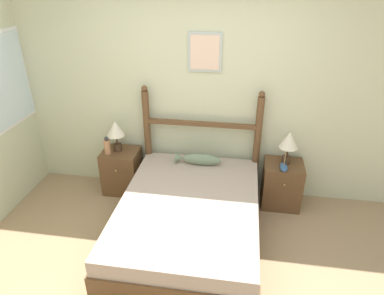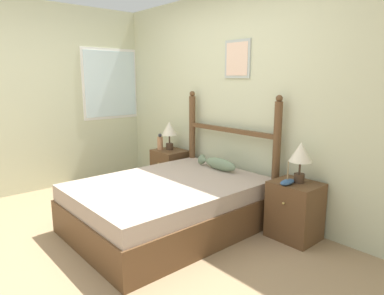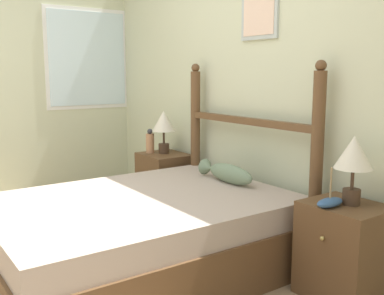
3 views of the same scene
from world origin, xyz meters
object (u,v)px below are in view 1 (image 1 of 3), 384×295
Objects in this scene: table_lamp_left at (116,130)px; fish_pillow at (198,159)px; nightstand_left at (122,171)px; nightstand_right at (282,184)px; table_lamp_right at (289,142)px; model_boat at (284,167)px; bed at (189,221)px; bottle at (107,146)px.

table_lamp_left is 1.05m from fish_pillow.
nightstand_right is (1.99, 0.00, 0.00)m from nightstand_left.
table_lamp_left is 2.03m from table_lamp_right.
table_lamp_right is at bearing -0.04° from table_lamp_left.
nightstand_right is 2.53× the size of model_boat.
model_boat is 0.41× the size of fish_pillow.
table_lamp_left reaches higher than fish_pillow.
nightstand_left is at bearing 141.57° from bed.
table_lamp_right is at bearing 0.51° from nightstand_left.
nightstand_right is at bearing 0.00° from nightstand_left.
bed is 1.27m from nightstand_left.
nightstand_right is 2.15m from bottle.
model_boat is at bearing -3.55° from nightstand_left.
model_boat is (2.09, -0.05, -0.07)m from bottle.
bed is 1.39m from bottle.
nightstand_right is at bearing -0.55° from table_lamp_left.
bottle is at bearing -134.07° from table_lamp_left.
fish_pillow is at bearing 176.30° from model_boat.
bottle is at bearing -148.86° from nightstand_left.
table_lamp_left is at bearing 141.81° from bed.
table_lamp_left is (-2.02, 0.02, 0.56)m from nightstand_right.
table_lamp_right is (2.03, -0.00, 0.00)m from table_lamp_left.
nightstand_left is at bearing 176.59° from fish_pillow.
table_lamp_left is at bearing 175.95° from model_boat.
nightstand_right is 1.43× the size of table_lamp_right.
table_lamp_left is (-1.03, 0.81, 0.59)m from bed.
table_lamp_right is (2.00, 0.02, 0.56)m from nightstand_left.
model_boat is at bearing 34.47° from bed.
bed is at bearing -32.51° from bottle.
nightstand_right is 0.56m from table_lamp_right.
table_lamp_right reaches higher than nightstand_left.
fish_pillow is (-1.00, -0.06, 0.29)m from nightstand_right.
table_lamp_left reaches higher than nightstand_right.
bed is 4.83× the size of table_lamp_left.
table_lamp_left is at bearing 149.84° from nightstand_left.
bed is 3.49× the size of fish_pillow.
table_lamp_left is 1.76× the size of model_boat.
nightstand_left is at bearing -30.16° from table_lamp_left.
table_lamp_right is 2.13m from bottle.
model_boat reaches higher than bed.
nightstand_left is 1.99m from model_boat.
bottle is at bearing -179.13° from fish_pillow.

